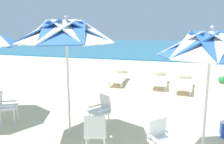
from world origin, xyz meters
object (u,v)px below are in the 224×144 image
Objects in this scene: beach_umbrella_0 at (211,46)px; sun_lounger_3 at (119,77)px; plastic_chair_2 at (101,109)px; sun_lounger_1 at (184,83)px; plastic_chair_3 at (5,105)px; beach_ball at (222,80)px; plastic_chair_1 at (95,132)px; plastic_chair_0 at (161,138)px; beach_umbrella_1 at (66,33)px; sun_lounger_2 at (160,80)px.

beach_umbrella_0 is 6.83m from sun_lounger_3.
plastic_chair_2 is 0.40× the size of sun_lounger_1.
plastic_chair_3 is 9.42m from beach_ball.
plastic_chair_2 is at bearing 104.86° from plastic_chair_1.
sun_lounger_3 is at bearing 112.85° from plastic_chair_0.
plastic_chair_0 is at bearing -106.24° from beach_ball.
plastic_chair_3 is 0.40× the size of sun_lounger_1.
beach_umbrella_0 is at bearing 30.12° from plastic_chair_0.
beach_umbrella_1 reaches higher than sun_lounger_3.
plastic_chair_3 is at bearing -107.04° from sun_lounger_3.
beach_umbrella_1 is at bearing -121.79° from beach_ball.
sun_lounger_2 is at bearing 160.50° from sun_lounger_1.
plastic_chair_3 is at bearing -169.11° from plastic_chair_2.
sun_lounger_2 is at bearing 103.99° from beach_umbrella_0.
beach_ball is at bearing 59.13° from plastic_chair_2.
beach_umbrella_1 is 2.15m from plastic_chair_2.
plastic_chair_3 is (-5.02, 0.17, -1.73)m from beach_umbrella_0.
sun_lounger_1 is 0.99× the size of sun_lounger_3.
plastic_chair_0 is at bearing -94.60° from sun_lounger_1.
plastic_chair_1 is 8.39m from beach_ball.
sun_lounger_1 and sun_lounger_2 have the same top height.
beach_umbrella_0 is 2.77m from plastic_chair_1.
beach_umbrella_0 is 1.19× the size of sun_lounger_2.
plastic_chair_0 is 6.61m from sun_lounger_3.
plastic_chair_0 is 1.98m from plastic_chair_2.
sun_lounger_3 is 6.37× the size of beach_ball.
sun_lounger_3 is (-1.26, 6.20, -0.22)m from plastic_chair_1.
beach_umbrella_0 is 0.92× the size of beach_umbrella_1.
plastic_chair_1 reaches higher than sun_lounger_1.
plastic_chair_0 is (-0.79, -0.46, -1.73)m from beach_umbrella_0.
sun_lounger_2 is at bearing -153.14° from beach_ball.
plastic_chair_3 is at bearing -123.51° from sun_lounger_2.
beach_umbrella_1 is 6.28m from sun_lounger_1.
plastic_chair_2 is at bearing 10.89° from plastic_chair_3.
beach_umbrella_0 reaches higher than plastic_chair_2.
sun_lounger_1 is at bearing -19.50° from sun_lounger_2.
beach_umbrella_0 is 3.01× the size of plastic_chair_1.
plastic_chair_3 is 5.71m from sun_lounger_3.
plastic_chair_0 is 0.40× the size of sun_lounger_1.
plastic_chair_3 reaches higher than sun_lounger_2.
beach_umbrella_0 is 3.05m from plastic_chair_2.
beach_umbrella_1 is 2.22m from plastic_chair_1.
beach_umbrella_1 is 1.29× the size of sun_lounger_3.
sun_lounger_2 is 0.99× the size of sun_lounger_3.
sun_lounger_3 is at bearing -163.27° from beach_ball.
plastic_chair_2 is 7.45m from beach_ball.
plastic_chair_0 reaches higher than beach_ball.
sun_lounger_2 is (-1.40, 5.63, -1.95)m from beach_umbrella_0.
beach_ball is at bearing 73.76° from plastic_chair_0.
sun_lounger_2 is (-1.08, 0.38, 0.00)m from sun_lounger_1.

